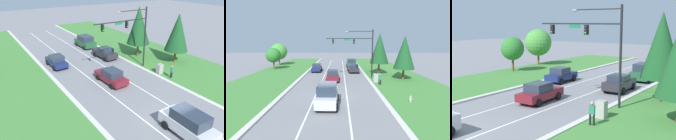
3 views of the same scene
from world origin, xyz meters
TOP-DOWN VIEW (x-y plane):
  - traffic_signal_mast at (4.22, 11.35)m, footprint 7.80×0.41m
  - charcoal_sedan at (3.72, 17.28)m, footprint 2.25×4.60m
  - navy_sedan at (-3.79, 17.88)m, footprint 2.08×4.30m
  - burgundy_sedan at (-0.15, 9.49)m, footprint 2.16×4.70m
  - forest_suv at (3.78, 24.06)m, footprint 2.39×4.59m
  - utility_cabinet at (6.47, 8.21)m, footprint 0.70×0.60m
  - pedestrian at (6.70, 6.43)m, footprint 0.41×0.28m
  - oak_near_left_tree at (-13.64, 20.33)m, footprint 3.21×3.21m
  - conifer_far_right_tree at (8.44, 15.13)m, footprint 3.51×3.51m
  - oak_far_left_tree at (-14.88, 27.45)m, footprint 4.23×4.23m

SIDE VIEW (x-z plane):
  - utility_cabinet at x=6.47m, z-range 0.00..1.33m
  - burgundy_sedan at x=-0.15m, z-range -0.01..1.68m
  - navy_sedan at x=-3.79m, z-range 0.00..1.69m
  - charcoal_sedan at x=3.72m, z-range 0.02..1.68m
  - pedestrian at x=6.70m, z-range 0.09..1.78m
  - forest_suv at x=3.78m, z-range 0.01..2.05m
  - oak_near_left_tree at x=-13.64m, z-range 0.78..5.59m
  - oak_far_left_tree at x=-14.88m, z-range 0.74..6.46m
  - conifer_far_right_tree at x=8.44m, z-range 1.04..8.75m
  - traffic_signal_mast at x=4.22m, z-range 1.34..9.49m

